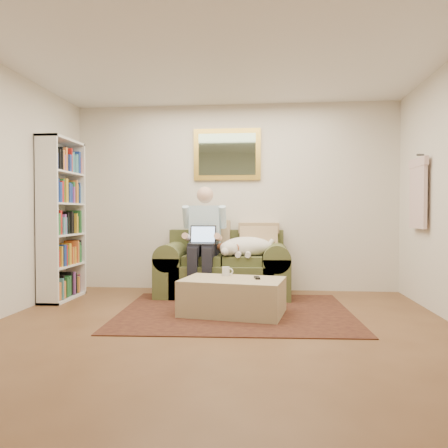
# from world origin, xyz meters

# --- Properties ---
(room_shell) EXTENTS (4.51, 5.00, 2.61)m
(room_shell) POSITION_xyz_m (0.00, 0.35, 1.30)
(room_shell) COLOR brown
(room_shell) RESTS_ON ground
(rug) EXTENTS (2.58, 2.10, 0.01)m
(rug) POSITION_xyz_m (0.11, 1.09, 0.01)
(rug) COLOR black
(rug) RESTS_ON room_shell
(sofa) EXTENTS (1.69, 0.86, 1.02)m
(sofa) POSITION_xyz_m (-0.10, 2.04, 0.29)
(sofa) COLOR #404524
(sofa) RESTS_ON room_shell
(seated_man) EXTENTS (0.56, 0.80, 1.43)m
(seated_man) POSITION_xyz_m (-0.36, 1.88, 0.71)
(seated_man) COLOR #8CC4D8
(seated_man) RESTS_ON sofa
(laptop) EXTENTS (0.33, 0.26, 0.24)m
(laptop) POSITION_xyz_m (-0.36, 1.82, 0.75)
(laptop) COLOR black
(laptop) RESTS_ON seated_man
(sleeping_dog) EXTENTS (0.70, 0.44, 0.26)m
(sleeping_dog) POSITION_xyz_m (0.20, 1.95, 0.65)
(sleeping_dog) COLOR white
(sleeping_dog) RESTS_ON sofa
(ottoman) EXTENTS (1.15, 0.84, 0.38)m
(ottoman) POSITION_xyz_m (0.09, 0.97, 0.19)
(ottoman) COLOR tan
(ottoman) RESTS_ON room_shell
(coffee_mug) EXTENTS (0.08, 0.08, 0.10)m
(coffee_mug) POSITION_xyz_m (-0.00, 1.18, 0.43)
(coffee_mug) COLOR white
(coffee_mug) RESTS_ON ottoman
(tv_remote) EXTENTS (0.07, 0.16, 0.02)m
(tv_remote) POSITION_xyz_m (0.35, 1.00, 0.39)
(tv_remote) COLOR black
(tv_remote) RESTS_ON ottoman
(bookshelf) EXTENTS (0.28, 0.80, 2.00)m
(bookshelf) POSITION_xyz_m (-2.10, 1.60, 1.00)
(bookshelf) COLOR white
(bookshelf) RESTS_ON room_shell
(wall_mirror) EXTENTS (0.94, 0.04, 0.72)m
(wall_mirror) POSITION_xyz_m (-0.10, 2.47, 1.90)
(wall_mirror) COLOR gold
(wall_mirror) RESTS_ON room_shell
(hanging_shirt) EXTENTS (0.06, 0.52, 0.90)m
(hanging_shirt) POSITION_xyz_m (2.19, 1.60, 1.35)
(hanging_shirt) COLOR beige
(hanging_shirt) RESTS_ON room_shell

